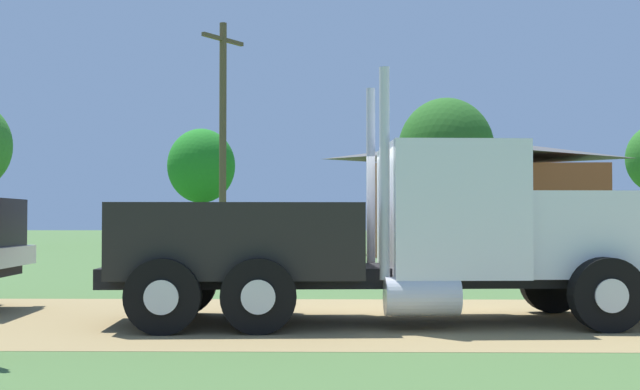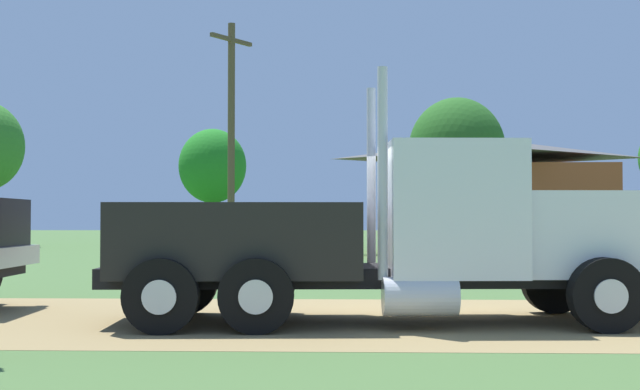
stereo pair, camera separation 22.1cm
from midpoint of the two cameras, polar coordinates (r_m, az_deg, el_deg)
ground_plane at (r=12.81m, az=2.97°, el=-8.41°), size 200.00×200.00×0.00m
dirt_track at (r=12.81m, az=2.97°, el=-8.39°), size 120.00×6.26×0.01m
truck_foreground_white at (r=12.39m, az=5.74°, el=-2.89°), size 8.34×3.08×3.58m
shed_building at (r=36.84m, az=11.46°, el=-0.24°), size 9.77×8.12×4.96m
utility_pole_near at (r=30.91m, az=-5.82°, el=4.09°), size 1.30×1.93×8.67m
tree_mid at (r=55.34m, az=-7.17°, el=1.94°), size 4.40×4.40×7.40m
tree_right at (r=46.28m, az=9.37°, el=2.97°), size 5.22×5.22×8.10m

